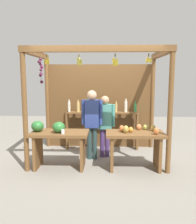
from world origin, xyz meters
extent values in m
plane|color=gray|center=(0.00, 0.00, 0.00)|extent=(12.00, 12.00, 0.00)
cylinder|color=brown|center=(-1.42, -0.89, 1.25)|extent=(0.10, 0.10, 2.49)
cylinder|color=brown|center=(1.42, -0.89, 1.25)|extent=(0.10, 0.10, 2.49)
cylinder|color=brown|center=(-1.42, 0.89, 1.25)|extent=(0.10, 0.10, 2.49)
cylinder|color=brown|center=(1.42, 0.89, 1.25)|extent=(0.10, 0.10, 2.49)
cube|color=brown|center=(0.00, -0.89, 2.43)|extent=(2.95, 0.12, 0.12)
cube|color=brown|center=(-1.42, 0.00, 2.43)|extent=(0.12, 1.88, 0.12)
cube|color=brown|center=(1.42, 0.00, 2.43)|extent=(0.12, 1.88, 0.12)
cube|color=brown|center=(0.00, 0.91, 1.12)|extent=(2.85, 0.04, 2.24)
cylinder|color=brown|center=(-1.00, -0.74, 2.32)|extent=(0.02, 0.02, 0.06)
ellipsoid|color=gold|center=(-0.96, -0.74, 2.20)|extent=(0.04, 0.07, 0.12)
ellipsoid|color=gold|center=(-0.97, -0.71, 2.22)|extent=(0.05, 0.05, 0.12)
ellipsoid|color=gold|center=(-1.00, -0.70, 2.22)|extent=(0.06, 0.04, 0.12)
ellipsoid|color=gold|center=(-1.01, -0.72, 2.20)|extent=(0.06, 0.06, 0.12)
ellipsoid|color=gold|center=(-1.02, -0.74, 2.20)|extent=(0.04, 0.07, 0.12)
ellipsoid|color=gold|center=(-1.01, -0.76, 2.21)|extent=(0.07, 0.06, 0.12)
ellipsoid|color=gold|center=(-1.00, -0.76, 2.21)|extent=(0.07, 0.04, 0.12)
ellipsoid|color=gold|center=(-0.98, -0.75, 2.20)|extent=(0.06, 0.06, 0.12)
cylinder|color=brown|center=(-0.36, -0.71, 2.32)|extent=(0.02, 0.02, 0.06)
ellipsoid|color=#D1CC4C|center=(-0.31, -0.70, 2.19)|extent=(0.04, 0.09, 0.15)
ellipsoid|color=#D1CC4C|center=(-0.34, -0.68, 2.19)|extent=(0.07, 0.05, 0.15)
ellipsoid|color=#D1CC4C|center=(-0.37, -0.68, 2.22)|extent=(0.07, 0.06, 0.15)
ellipsoid|color=#D1CC4C|center=(-0.38, -0.71, 2.20)|extent=(0.04, 0.09, 0.15)
ellipsoid|color=#D1CC4C|center=(-0.37, -0.74, 2.21)|extent=(0.07, 0.05, 0.15)
ellipsoid|color=#D1CC4C|center=(-0.35, -0.73, 2.20)|extent=(0.06, 0.05, 0.15)
cylinder|color=brown|center=(0.36, -0.76, 2.32)|extent=(0.02, 0.02, 0.06)
ellipsoid|color=yellow|center=(0.40, -0.76, 2.18)|extent=(0.04, 0.08, 0.15)
ellipsoid|color=yellow|center=(0.39, -0.73, 2.19)|extent=(0.08, 0.08, 0.15)
ellipsoid|color=yellow|center=(0.36, -0.73, 2.18)|extent=(0.08, 0.04, 0.15)
ellipsoid|color=yellow|center=(0.34, -0.73, 2.19)|extent=(0.08, 0.06, 0.15)
ellipsoid|color=yellow|center=(0.33, -0.75, 2.18)|extent=(0.06, 0.08, 0.15)
ellipsoid|color=yellow|center=(0.32, -0.77, 2.21)|extent=(0.04, 0.07, 0.15)
ellipsoid|color=yellow|center=(0.35, -0.78, 2.20)|extent=(0.07, 0.05, 0.15)
ellipsoid|color=yellow|center=(0.36, -0.79, 2.19)|extent=(0.07, 0.04, 0.15)
ellipsoid|color=yellow|center=(0.38, -0.78, 2.19)|extent=(0.07, 0.07, 0.15)
cylinder|color=brown|center=(1.00, -0.79, 2.32)|extent=(0.02, 0.02, 0.06)
ellipsoid|color=yellow|center=(1.04, -0.79, 2.21)|extent=(0.04, 0.07, 0.11)
ellipsoid|color=yellow|center=(1.00, -0.77, 2.23)|extent=(0.06, 0.05, 0.11)
ellipsoid|color=yellow|center=(0.96, -0.76, 2.22)|extent=(0.05, 0.05, 0.11)
ellipsoid|color=yellow|center=(0.98, -0.80, 2.24)|extent=(0.05, 0.06, 0.11)
ellipsoid|color=yellow|center=(1.01, -0.82, 2.22)|extent=(0.08, 0.05, 0.11)
cylinder|color=#4C422D|center=(-1.18, -0.50, 2.08)|extent=(0.01, 0.01, 0.55)
sphere|color=#511938|center=(-1.19, -0.48, 2.27)|extent=(0.06, 0.06, 0.06)
sphere|color=#47142D|center=(-1.20, -0.53, 2.21)|extent=(0.07, 0.07, 0.07)
sphere|color=#511938|center=(-1.19, -0.49, 2.16)|extent=(0.06, 0.06, 0.06)
sphere|color=#601E42|center=(-1.16, -0.50, 2.11)|extent=(0.07, 0.07, 0.07)
sphere|color=#601E42|center=(-1.18, -0.51, 2.05)|extent=(0.06, 0.06, 0.06)
sphere|color=#511938|center=(-1.19, -0.51, 1.94)|extent=(0.06, 0.06, 0.06)
sphere|color=#601E42|center=(-1.19, -0.49, 1.97)|extent=(0.07, 0.07, 0.07)
sphere|color=#47142D|center=(-1.18, -0.48, 1.80)|extent=(0.07, 0.07, 0.07)
cube|color=brown|center=(-0.78, -0.67, 0.74)|extent=(1.20, 0.64, 0.06)
cube|color=brown|center=(-1.26, -0.67, 0.36)|extent=(0.06, 0.58, 0.71)
cube|color=brown|center=(-0.30, -0.67, 0.36)|extent=(0.06, 0.58, 0.71)
ellipsoid|color=#2D7533|center=(-1.25, -0.65, 0.88)|extent=(0.27, 0.27, 0.22)
ellipsoid|color=#2D7533|center=(-0.78, -0.75, 0.88)|extent=(0.36, 0.36, 0.23)
cylinder|color=white|center=(-0.68, -0.85, 0.82)|extent=(0.07, 0.07, 0.09)
cube|color=brown|center=(0.78, -0.67, 0.74)|extent=(1.20, 0.64, 0.06)
cube|color=brown|center=(0.30, -0.67, 0.36)|extent=(0.06, 0.58, 0.71)
cube|color=brown|center=(1.26, -0.67, 0.36)|extent=(0.06, 0.58, 0.71)
ellipsoid|color=#CC7038|center=(1.18, -0.85, 0.84)|extent=(0.15, 0.15, 0.15)
ellipsoid|color=#E07F47|center=(0.89, -0.43, 0.83)|extent=(0.14, 0.14, 0.13)
ellipsoid|color=#A8B24C|center=(1.04, -0.41, 0.83)|extent=(0.14, 0.14, 0.11)
ellipsoid|color=#CC7038|center=(0.51, -0.61, 0.84)|extent=(0.13, 0.13, 0.14)
ellipsoid|color=#B79E47|center=(0.59, -0.72, 0.85)|extent=(0.16, 0.16, 0.15)
ellipsoid|color=#B79E47|center=(1.18, -0.54, 0.84)|extent=(0.15, 0.15, 0.14)
ellipsoid|color=gold|center=(0.70, -0.66, 0.83)|extent=(0.10, 0.10, 0.11)
cube|color=brown|center=(-0.85, 0.67, 0.50)|extent=(0.05, 0.20, 1.00)
cube|color=brown|center=(1.00, 0.67, 0.50)|extent=(0.05, 0.20, 1.00)
cube|color=brown|center=(0.07, 0.67, 0.98)|extent=(1.85, 0.22, 0.04)
cylinder|color=silver|center=(-0.79, 0.67, 1.13)|extent=(0.07, 0.07, 0.26)
cylinder|color=silver|center=(-0.79, 0.67, 1.29)|extent=(0.03, 0.03, 0.06)
cylinder|color=#D8B266|center=(-0.55, 0.67, 1.13)|extent=(0.07, 0.07, 0.26)
cylinder|color=#D8B266|center=(-0.55, 0.67, 1.29)|extent=(0.03, 0.03, 0.06)
cylinder|color=#338C4C|center=(-0.31, 0.67, 1.14)|extent=(0.08, 0.08, 0.29)
cylinder|color=#338C4C|center=(-0.31, 0.67, 1.32)|extent=(0.04, 0.04, 0.06)
cylinder|color=#D8B266|center=(-0.05, 0.67, 1.11)|extent=(0.06, 0.06, 0.22)
cylinder|color=#D8B266|center=(-0.05, 0.67, 1.25)|extent=(0.03, 0.03, 0.06)
cylinder|color=#338C4C|center=(0.21, 0.67, 1.12)|extent=(0.07, 0.07, 0.24)
cylinder|color=#338C4C|center=(0.21, 0.67, 1.27)|extent=(0.03, 0.03, 0.06)
cylinder|color=#D8B266|center=(0.44, 0.67, 1.11)|extent=(0.06, 0.06, 0.22)
cylinder|color=#D8B266|center=(0.44, 0.67, 1.25)|extent=(0.03, 0.03, 0.06)
cylinder|color=silver|center=(0.69, 0.67, 1.14)|extent=(0.08, 0.08, 0.29)
cylinder|color=silver|center=(0.69, 0.67, 1.32)|extent=(0.03, 0.03, 0.06)
cylinder|color=#338C4C|center=(0.94, 0.67, 1.11)|extent=(0.06, 0.06, 0.22)
cylinder|color=#338C4C|center=(0.94, 0.67, 1.25)|extent=(0.03, 0.03, 0.06)
cylinder|color=#2D4848|center=(-0.20, -0.12, 0.38)|extent=(0.11, 0.11, 0.75)
cylinder|color=#2D4848|center=(-0.08, -0.12, 0.38)|extent=(0.11, 0.11, 0.75)
cube|color=#2D428C|center=(-0.14, -0.12, 1.07)|extent=(0.32, 0.19, 0.64)
cylinder|color=#2D428C|center=(-0.34, -0.12, 1.10)|extent=(0.08, 0.08, 0.57)
cylinder|color=#2D428C|center=(0.06, -0.12, 1.10)|extent=(0.08, 0.08, 0.57)
sphere|color=tan|center=(-0.14, -0.12, 1.50)|extent=(0.22, 0.22, 0.22)
cylinder|color=#4E3671|center=(0.09, 0.05, 0.34)|extent=(0.11, 0.11, 0.69)
cylinder|color=#4E3671|center=(0.21, 0.05, 0.34)|extent=(0.11, 0.11, 0.69)
cube|color=teal|center=(0.15, 0.05, 0.98)|extent=(0.32, 0.19, 0.58)
cylinder|color=teal|center=(-0.05, 0.05, 1.01)|extent=(0.08, 0.08, 0.52)
cylinder|color=teal|center=(0.35, 0.05, 1.01)|extent=(0.08, 0.08, 0.52)
sphere|color=tan|center=(0.15, 0.05, 1.37)|extent=(0.20, 0.20, 0.20)
camera|label=1|loc=(0.19, -5.45, 1.89)|focal=37.83mm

